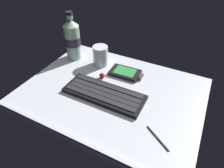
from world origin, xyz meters
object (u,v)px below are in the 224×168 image
Objects in this scene: handheld_device at (126,73)px; trackball_mouse at (102,76)px; water_bottle at (73,39)px; stylus_pen at (158,138)px; juice_cup at (101,56)px; keyboard at (104,93)px.

handheld_device is 5.89× the size of trackball_mouse.
handheld_device is 27.79cm from water_bottle.
stylus_pen is at bearing -49.76° from handheld_device.
stylus_pen is at bearing -37.83° from juice_cup.
trackball_mouse reaches higher than keyboard.
stylus_pen is (20.42, -24.14, -0.38)cm from handheld_device.
trackball_mouse is at bearing -22.78° from water_bottle.
keyboard reaches higher than stylus_pen.
keyboard is at bearing -56.52° from trackball_mouse.
juice_cup is (-13.02, 1.83, 3.18)cm from handheld_device.
water_bottle reaches higher than trackball_mouse.
juice_cup reaches higher than stylus_pen.
water_bottle is at bearing 157.22° from trackball_mouse.
stylus_pen is at bearing -32.12° from trackball_mouse.
handheld_device is 0.62× the size of water_bottle.
juice_cup is at bearing 171.99° from handheld_device.
trackball_mouse is (5.36, -8.34, -2.81)cm from juice_cup.
juice_cup is at bearing 1.83° from water_bottle.
keyboard is at bearing -56.88° from juice_cup.
trackball_mouse is 33.17cm from stylus_pen.
juice_cup is 3.86× the size of trackball_mouse.
trackball_mouse is at bearing -57.25° from juice_cup.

